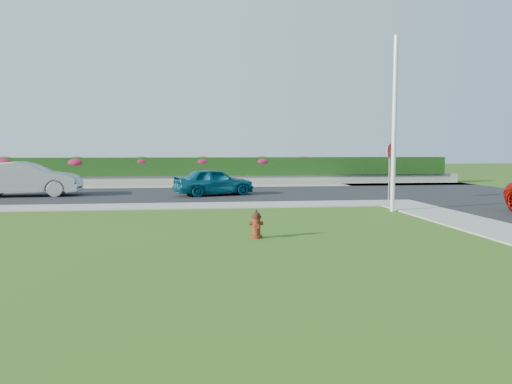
{
  "coord_description": "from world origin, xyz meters",
  "views": [
    {
      "loc": [
        -1.3,
        -10.51,
        2.25
      ],
      "look_at": [
        0.64,
        4.81,
        0.9
      ],
      "focal_mm": 35.0,
      "sensor_mm": 36.0,
      "label": 1
    }
  ],
  "objects": [
    {
      "name": "sedan_teal",
      "position": [
        -0.32,
        13.13,
        0.68
      ],
      "size": [
        4.05,
        2.59,
        1.28
      ],
      "primitive_type": "imported",
      "rotation": [
        0.0,
        0.0,
        1.88
      ],
      "color": "#0D5068",
      "rests_on": "street_far"
    },
    {
      "name": "street_far",
      "position": [
        -5.0,
        14.0,
        0.02
      ],
      "size": [
        26.0,
        8.0,
        0.04
      ],
      "primitive_type": "cube",
      "color": "black",
      "rests_on": "ground"
    },
    {
      "name": "utility_pole",
      "position": [
        5.79,
        6.51,
        3.09
      ],
      "size": [
        0.16,
        0.16,
        6.18
      ],
      "primitive_type": "cylinder",
      "color": "silver",
      "rests_on": "ground"
    },
    {
      "name": "flower_clump_b",
      "position": [
        -8.22,
        20.5,
        1.43
      ],
      "size": [
        1.37,
        0.88,
        0.68
      ],
      "primitive_type": "ellipsoid",
      "color": "#AF1E46",
      "rests_on": "hedge"
    },
    {
      "name": "fire_hydrant",
      "position": [
        0.27,
        1.81,
        0.34
      ],
      "size": [
        0.36,
        0.34,
        0.71
      ],
      "rotation": [
        0.0,
        0.0,
        -0.07
      ],
      "color": "#4D0C0C",
      "rests_on": "ground"
    },
    {
      "name": "sidewalk_beyond",
      "position": [
        -1.0,
        19.0,
        0.02
      ],
      "size": [
        34.0,
        2.0,
        0.04
      ],
      "primitive_type": "cube",
      "color": "gray",
      "rests_on": "ground"
    },
    {
      "name": "flower_clump_d",
      "position": [
        -0.71,
        20.5,
        1.45
      ],
      "size": [
        1.24,
        0.8,
        0.62
      ],
      "primitive_type": "ellipsoid",
      "color": "#AF1E46",
      "rests_on": "hedge"
    },
    {
      "name": "flower_clump_c",
      "position": [
        -4.37,
        20.5,
        1.46
      ],
      "size": [
        1.21,
        0.78,
        0.61
      ],
      "primitive_type": "ellipsoid",
      "color": "#AF1E46",
      "rests_on": "hedge"
    },
    {
      "name": "retaining_wall",
      "position": [
        -1.0,
        20.5,
        0.3
      ],
      "size": [
        34.0,
        0.4,
        0.6
      ],
      "primitive_type": "cube",
      "color": "gray",
      "rests_on": "ground"
    },
    {
      "name": "flower_clump_e",
      "position": [
        3.02,
        20.5,
        1.45
      ],
      "size": [
        1.28,
        0.83,
        0.64
      ],
      "primitive_type": "ellipsoid",
      "color": "#AF1E46",
      "rests_on": "hedge"
    },
    {
      "name": "flower_clump_a",
      "position": [
        -12.32,
        20.5,
        1.39
      ],
      "size": [
        1.57,
        1.01,
        0.78
      ],
      "primitive_type": "ellipsoid",
      "color": "#AF1E46",
      "rests_on": "hedge"
    },
    {
      "name": "sedan_silver",
      "position": [
        -8.97,
        13.76,
        0.83
      ],
      "size": [
        4.91,
        1.97,
        1.59
      ],
      "primitive_type": "imported",
      "rotation": [
        0.0,
        0.0,
        1.63
      ],
      "color": "#9FA2A7",
      "rests_on": "street_far"
    },
    {
      "name": "sidewalk_far",
      "position": [
        -6.0,
        9.0,
        0.02
      ],
      "size": [
        24.0,
        2.0,
        0.04
      ],
      "primitive_type": "cube",
      "color": "gray",
      "rests_on": "ground"
    },
    {
      "name": "ground",
      "position": [
        0.0,
        0.0,
        0.0
      ],
      "size": [
        120.0,
        120.0,
        0.0
      ],
      "primitive_type": "plane",
      "color": "black",
      "rests_on": "ground"
    },
    {
      "name": "curb_corner",
      "position": [
        7.0,
        9.0,
        0.02
      ],
      "size": [
        2.0,
        2.0,
        0.04
      ],
      "primitive_type": "cube",
      "color": "gray",
      "rests_on": "ground"
    },
    {
      "name": "flower_clump_f",
      "position": [
        5.7,
        20.5,
        1.49
      ],
      "size": [
        1.08,
        0.69,
        0.54
      ],
      "primitive_type": "ellipsoid",
      "color": "#AF1E46",
      "rests_on": "hedge"
    },
    {
      "name": "hedge",
      "position": [
        -1.0,
        20.6,
        1.15
      ],
      "size": [
        32.0,
        0.9,
        1.1
      ],
      "primitive_type": "cube",
      "color": "black",
      "rests_on": "retaining_wall"
    },
    {
      "name": "stop_sign",
      "position": [
        7.03,
        9.89,
        1.84
      ],
      "size": [
        0.47,
        0.51,
        2.49
      ],
      "rotation": [
        0.0,
        0.0,
        0.43
      ],
      "color": "slate",
      "rests_on": "ground"
    }
  ]
}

